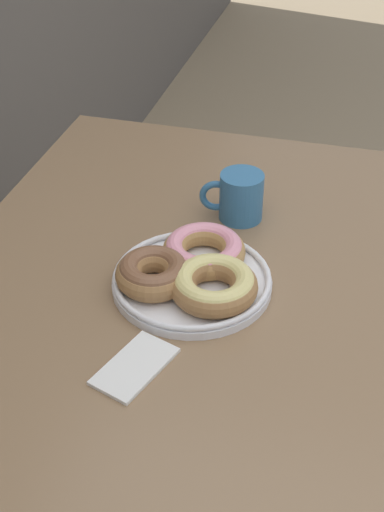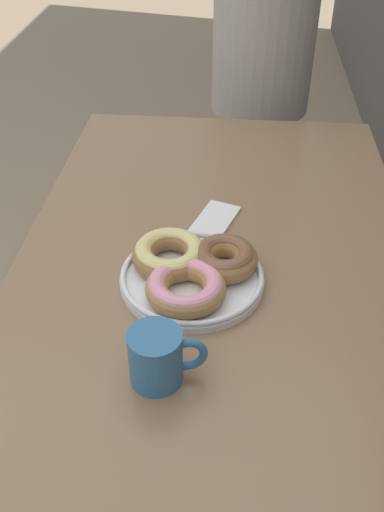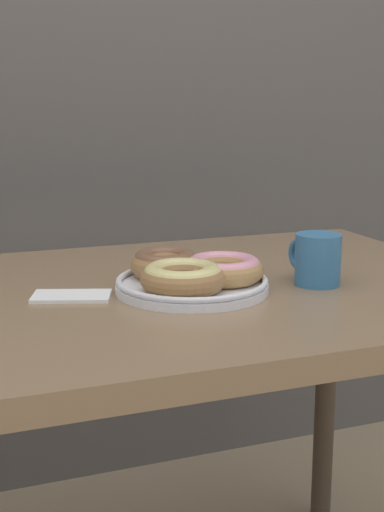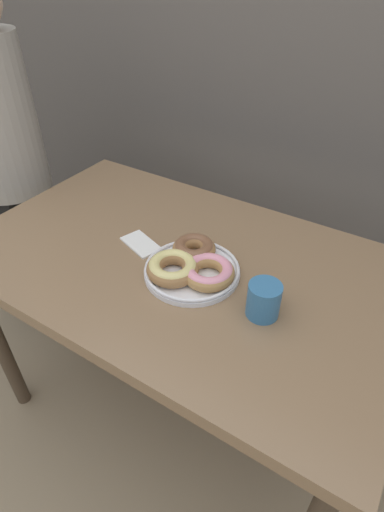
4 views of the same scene
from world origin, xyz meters
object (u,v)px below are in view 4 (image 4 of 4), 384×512
donut_plate (191,265)px  napkin (141,244)px  coffee_mug (264,299)px  dining_table (179,279)px

donut_plate → napkin: size_ratio=1.93×
coffee_mug → napkin: coffee_mug is taller
donut_plate → coffee_mug: 0.22m
napkin → dining_table: bearing=4.0°
dining_table → napkin: (-0.13, -0.01, 0.08)m
coffee_mug → napkin: 0.42m
dining_table → coffee_mug: coffee_mug is taller
dining_table → napkin: 0.15m
donut_plate → napkin: donut_plate is taller
donut_plate → coffee_mug: bearing=-7.6°
dining_table → coffee_mug: (0.29, -0.07, 0.13)m
dining_table → donut_plate: (0.07, -0.04, 0.11)m
dining_table → donut_plate: size_ratio=4.56×
donut_plate → dining_table: bearing=149.3°
donut_plate → napkin: (-0.19, 0.03, -0.03)m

